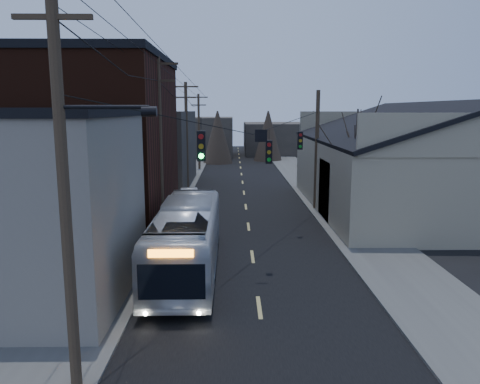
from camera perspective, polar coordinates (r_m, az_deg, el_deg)
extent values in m
cube|color=black|center=(38.76, 0.55, -0.61)|extent=(9.00, 110.00, 0.02)
cube|color=#474744|center=(39.14, -9.01, -0.56)|extent=(4.00, 110.00, 0.12)
cube|color=#474744|center=(39.45, 10.03, -0.51)|extent=(4.00, 110.00, 0.12)
cube|color=#6C655A|center=(19.24, -25.61, -1.91)|extent=(8.00, 8.00, 7.00)
cube|color=black|center=(29.59, -18.76, 5.31)|extent=(10.00, 12.00, 10.00)
cube|color=#36322B|center=(45.06, -11.85, 5.14)|extent=(9.00, 14.00, 7.00)
cube|color=gray|center=(36.20, 21.82, 1.91)|extent=(16.00, 20.00, 5.00)
cube|color=black|center=(34.56, 16.03, 8.21)|extent=(8.16, 20.60, 2.86)
cube|color=#36322B|center=(73.38, -4.84, 6.72)|extent=(10.00, 12.00, 6.00)
cube|color=#36322B|center=(78.63, 4.97, 6.56)|extent=(12.00, 14.00, 5.00)
cone|color=black|center=(29.27, 13.90, 2.75)|extent=(0.40, 0.40, 7.20)
cylinder|color=#382B1E|center=(11.95, -20.67, 0.25)|extent=(0.28, 0.28, 10.50)
cylinder|color=#382B1E|center=(26.49, -9.70, 5.21)|extent=(0.28, 0.28, 10.00)
cube|color=#382B1E|center=(26.51, -10.00, 15.17)|extent=(2.20, 0.12, 0.12)
cylinder|color=#382B1E|center=(41.36, -6.53, 6.61)|extent=(0.28, 0.28, 9.50)
cube|color=#382B1E|center=(41.33, -6.65, 12.64)|extent=(2.20, 0.12, 0.12)
cylinder|color=#382B1E|center=(56.30, -5.03, 7.26)|extent=(0.28, 0.28, 9.00)
cube|color=#382B1E|center=(56.25, -5.10, 11.43)|extent=(2.20, 0.12, 0.12)
cylinder|color=#382B1E|center=(33.74, 9.33, 4.94)|extent=(0.28, 0.28, 8.50)
cube|color=black|center=(15.67, -4.74, 5.60)|extent=(0.28, 0.20, 1.00)
cube|color=black|center=(20.23, 3.54, 4.89)|extent=(0.28, 0.20, 1.00)
cube|color=black|center=(26.41, 7.34, 6.24)|extent=(0.28, 0.20, 1.00)
imported|color=#B5BAC2|center=(20.89, -6.50, -5.66)|extent=(2.62, 10.99, 3.06)
imported|color=#A5A8AC|center=(35.85, -6.21, -0.57)|extent=(1.79, 3.84, 1.22)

